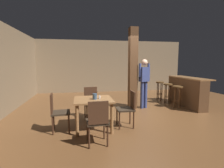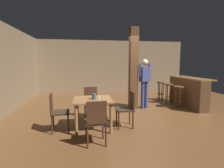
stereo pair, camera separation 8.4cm
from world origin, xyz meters
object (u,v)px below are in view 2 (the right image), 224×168
(dining_table, at_px, (93,104))
(bar_stool_near, at_px, (179,92))
(bar_stool_far, at_px, (161,87))
(chair_south, at_px, (96,120))
(bar_stool_mid, at_px, (169,89))
(napkin_cup, at_px, (94,96))
(bar_counter, at_px, (187,92))
(chair_west, at_px, (57,110))
(salt_shaker, at_px, (99,97))
(chair_north, at_px, (91,101))
(standing_person, at_px, (145,80))
(chair_east, at_px, (128,107))

(dining_table, height_order, bar_stool_near, bar_stool_near)
(bar_stool_near, bearing_deg, bar_stool_far, 92.40)
(bar_stool_near, bearing_deg, chair_south, -142.73)
(chair_south, xyz_separation_m, bar_stool_mid, (3.08, 3.03, 0.09))
(chair_south, bearing_deg, napkin_cup, 88.63)
(chair_south, relative_size, bar_counter, 0.45)
(dining_table, bearing_deg, chair_west, -177.55)
(dining_table, xyz_separation_m, chair_south, (0.01, -0.89, -0.10))
(chair_south, relative_size, salt_shaker, 11.02)
(chair_north, bearing_deg, bar_stool_near, 11.76)
(chair_north, distance_m, bar_stool_far, 3.60)
(dining_table, relative_size, napkin_cup, 6.60)
(bar_stool_near, bearing_deg, napkin_cup, -153.76)
(dining_table, height_order, chair_west, chair_west)
(chair_west, relative_size, napkin_cup, 6.48)
(chair_south, distance_m, standing_person, 3.20)
(chair_east, xyz_separation_m, chair_north, (-0.86, 0.83, 0.00))
(standing_person, bearing_deg, salt_shaker, -136.66)
(chair_south, bearing_deg, bar_stool_near, 37.27)
(salt_shaker, bearing_deg, chair_west, -178.44)
(chair_east, xyz_separation_m, napkin_cup, (-0.83, -0.04, 0.30))
(dining_table, distance_m, bar_stool_mid, 3.76)
(salt_shaker, relative_size, bar_counter, 0.04)
(chair_south, xyz_separation_m, napkin_cup, (0.02, 0.84, 0.30))
(chair_west, distance_m, napkin_cup, 0.92)
(chair_south, distance_m, bar_stool_far, 4.74)
(chair_west, relative_size, salt_shaker, 11.02)
(salt_shaker, xyz_separation_m, standing_person, (1.75, 1.65, 0.22))
(chair_north, height_order, chair_west, same)
(chair_north, distance_m, salt_shaker, 0.88)
(bar_counter, height_order, bar_stool_far, bar_counter)
(chair_west, bearing_deg, napkin_cup, -0.99)
(bar_counter, relative_size, bar_stool_mid, 2.49)
(chair_south, distance_m, bar_stool_mid, 4.32)
(bar_counter, bearing_deg, chair_east, -148.01)
(chair_east, height_order, bar_stool_near, chair_east)
(chair_north, xyz_separation_m, bar_stool_far, (3.03, 1.94, 0.08))
(standing_person, bearing_deg, dining_table, -139.19)
(chair_east, distance_m, bar_stool_far, 3.53)
(chair_west, bearing_deg, bar_stool_mid, 29.07)
(chair_west, bearing_deg, chair_north, 45.34)
(bar_stool_near, xyz_separation_m, bar_stool_far, (-0.05, 1.30, -0.00))
(chair_north, height_order, napkin_cup, chair_north)
(dining_table, xyz_separation_m, salt_shaker, (0.15, -0.01, 0.17))
(chair_west, distance_m, salt_shaker, 1.03)
(dining_table, bearing_deg, napkin_cup, -59.04)
(standing_person, xyz_separation_m, bar_stool_near, (1.19, -0.18, -0.41))
(dining_table, distance_m, salt_shaker, 0.23)
(standing_person, relative_size, bar_stool_mid, 2.18)
(bar_stool_mid, bearing_deg, standing_person, -156.98)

